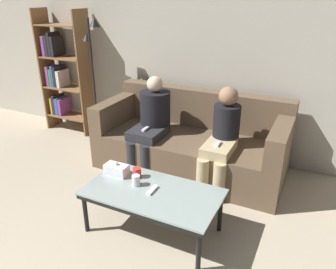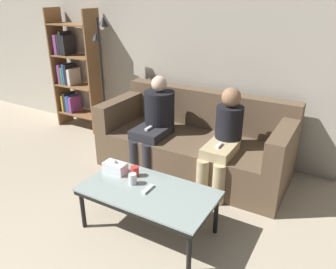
% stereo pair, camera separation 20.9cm
% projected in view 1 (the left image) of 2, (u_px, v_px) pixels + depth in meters
% --- Properties ---
extents(wall_back, '(12.00, 0.06, 2.60)m').
position_uv_depth(wall_back, '(211.00, 54.00, 4.03)').
color(wall_back, '#B7B2A3').
rests_on(wall_back, ground_plane).
extents(couch, '(2.21, 0.97, 0.90)m').
position_uv_depth(couch, '(192.00, 143.00, 3.96)').
color(couch, brown).
rests_on(couch, ground_plane).
extents(coffee_table, '(1.18, 0.63, 0.42)m').
position_uv_depth(coffee_table, '(153.00, 195.00, 2.84)').
color(coffee_table, '#8C9E99').
rests_on(coffee_table, ground_plane).
extents(cup_near_left, '(0.07, 0.07, 0.10)m').
position_uv_depth(cup_near_left, '(136.00, 180.00, 2.89)').
color(cup_near_left, silver).
rests_on(cup_near_left, coffee_table).
extents(cup_near_right, '(0.08, 0.08, 0.10)m').
position_uv_depth(cup_near_right, '(137.00, 173.00, 3.01)').
color(cup_near_right, red).
rests_on(cup_near_right, coffee_table).
extents(tissue_box, '(0.22, 0.12, 0.13)m').
position_uv_depth(tissue_box, '(117.00, 169.00, 3.06)').
color(tissue_box, white).
rests_on(tissue_box, coffee_table).
extents(game_remote, '(0.04, 0.15, 0.02)m').
position_uv_depth(game_remote, '(152.00, 190.00, 2.82)').
color(game_remote, white).
rests_on(game_remote, coffee_table).
extents(bookshelf, '(0.76, 0.32, 1.80)m').
position_uv_depth(bookshelf, '(61.00, 74.00, 4.91)').
color(bookshelf, brown).
rests_on(bookshelf, ground_plane).
extents(standing_lamp, '(0.31, 0.26, 1.71)m').
position_uv_depth(standing_lamp, '(94.00, 68.00, 4.43)').
color(standing_lamp, black).
rests_on(standing_lamp, ground_plane).
extents(seated_person_left_end, '(0.36, 0.65, 1.12)m').
position_uv_depth(seated_person_left_end, '(152.00, 121.00, 3.85)').
color(seated_person_left_end, '#28282D').
rests_on(seated_person_left_end, ground_plane).
extents(seated_person_mid_left, '(0.31, 0.66, 1.10)m').
position_uv_depth(seated_person_mid_left, '(222.00, 137.00, 3.48)').
color(seated_person_mid_left, tan).
rests_on(seated_person_mid_left, ground_plane).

